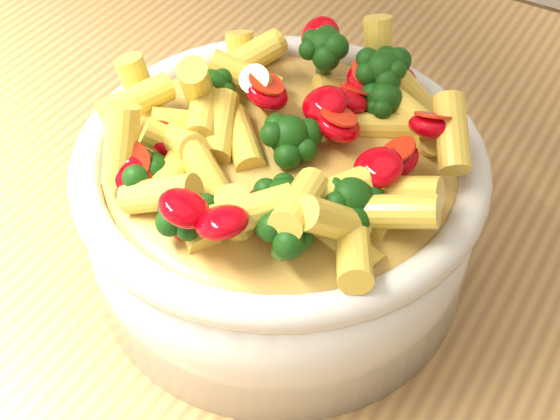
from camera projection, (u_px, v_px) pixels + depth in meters
The scene contains 3 objects.
table at pixel (417, 347), 0.66m from camera, with size 1.20×0.80×0.90m.
serving_bowl at pixel (280, 209), 0.54m from camera, with size 0.28×0.28×0.12m.
pasta_salad at pixel (280, 127), 0.49m from camera, with size 0.22×0.22×0.05m.
Camera 1 is at (0.10, -0.38, 1.35)m, focal length 50.00 mm.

